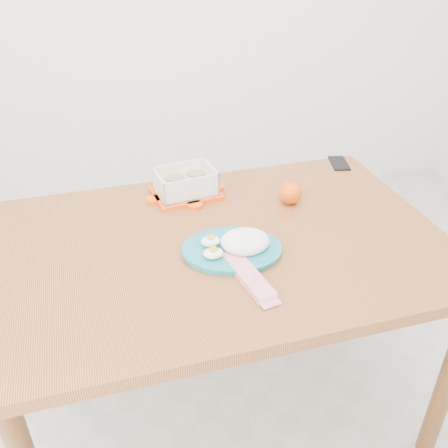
{
  "coord_description": "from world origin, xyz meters",
  "views": [
    {
      "loc": [
        -0.28,
        -1.27,
        1.61
      ],
      "look_at": [
        -0.08,
        -0.01,
        0.81
      ],
      "focal_mm": 40.0,
      "sensor_mm": 36.0,
      "label": 1
    }
  ],
  "objects": [
    {
      "name": "candy_bar",
      "position": [
        -0.04,
        -0.2,
        0.76
      ],
      "size": [
        0.12,
        0.23,
        0.02
      ],
      "primitive_type": "cube",
      "rotation": [
        0.0,
        0.0,
        1.87
      ],
      "color": "red",
      "rests_on": "dining_table"
    },
    {
      "name": "rice_plate",
      "position": [
        -0.05,
        -0.08,
        0.78
      ],
      "size": [
        0.32,
        0.32,
        0.08
      ],
      "rotation": [
        0.0,
        0.0,
        -0.1
      ],
      "color": "#17707E",
      "rests_on": "dining_table"
    },
    {
      "name": "ground",
      "position": [
        0.0,
        0.0,
        0.0
      ],
      "size": [
        3.5,
        3.5,
        0.0
      ],
      "primitive_type": "plane",
      "color": "#B7B7B2",
      "rests_on": "ground"
    },
    {
      "name": "dining_table",
      "position": [
        -0.08,
        -0.01,
        0.67
      ],
      "size": [
        1.47,
        1.08,
        0.75
      ],
      "rotation": [
        0.0,
        0.0,
        0.13
      ],
      "color": "#A95F30",
      "rests_on": "ground"
    },
    {
      "name": "food_container",
      "position": [
        -0.17,
        0.3,
        0.8
      ],
      "size": [
        0.26,
        0.22,
        0.1
      ],
      "rotation": [
        0.0,
        0.0,
        0.24
      ],
      "color": "#FF4707",
      "rests_on": "dining_table"
    },
    {
      "name": "smartphone",
      "position": [
        0.46,
        0.46,
        0.75
      ],
      "size": [
        0.08,
        0.13,
        0.01
      ],
      "primitive_type": "cube",
      "rotation": [
        0.0,
        0.0,
        -0.11
      ],
      "color": "black",
      "rests_on": "dining_table"
    },
    {
      "name": "orange_fruit",
      "position": [
        0.18,
        0.19,
        0.79
      ],
      "size": [
        0.08,
        0.08,
        0.08
      ],
      "primitive_type": "sphere",
      "color": "#FF6705",
      "rests_on": "dining_table"
    }
  ]
}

